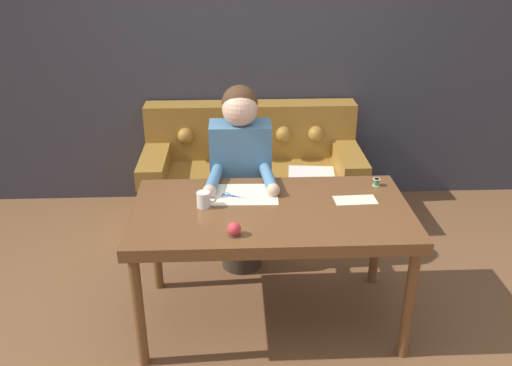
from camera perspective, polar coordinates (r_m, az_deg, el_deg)
name	(u,v)px	position (r m, az deg, el deg)	size (l,w,h in m)	color
ground_plane	(257,325)	(3.39, 0.06, -14.71)	(16.00, 16.00, 0.00)	brown
wall_back	(247,49)	(4.51, -0.99, 13.94)	(8.00, 0.06, 2.60)	#383842
dining_table	(271,220)	(3.06, 1.62, -3.89)	(1.56, 0.83, 0.76)	brown
couch	(252,180)	(4.43, -0.44, 0.36)	(1.72, 0.80, 0.89)	olive
person	(241,179)	(3.58, -1.61, 0.47)	(0.45, 0.62, 1.30)	#33281E
pattern_paper_main	(242,194)	(3.18, -1.46, -1.21)	(0.42, 0.29, 0.00)	beige
pattern_paper_offcut	(355,200)	(3.16, 10.42, -1.79)	(0.25, 0.13, 0.00)	beige
scissors	(232,196)	(3.16, -2.56, -1.40)	(0.19, 0.12, 0.01)	silver
mug	(204,200)	(3.04, -5.51, -1.74)	(0.11, 0.08, 0.09)	silver
thread_spool	(376,182)	(3.36, 12.55, 0.09)	(0.04, 0.04, 0.05)	#338C4C
pin_cushion	(234,230)	(2.76, -2.29, -4.92)	(0.07, 0.07, 0.07)	#4C3828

